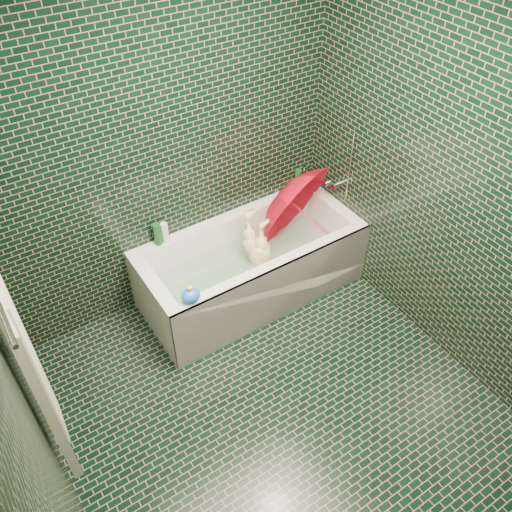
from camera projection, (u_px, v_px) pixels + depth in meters
floor at (277, 411)px, 3.59m from camera, size 2.80×2.80×0.00m
ceiling at (297, 24)px, 1.89m from camera, size 2.80×2.80×0.00m
wall_back at (163, 153)px, 3.60m from camera, size 2.80×0.00×2.80m
wall_left at (25, 400)px, 2.22m from camera, size 0.00×2.80×2.80m
wall_right at (460, 194)px, 3.26m from camera, size 0.00×2.80×2.80m
bathtub at (252, 273)px, 4.24m from camera, size 1.70×0.75×0.55m
bath_mat at (251, 276)px, 4.29m from camera, size 1.35×0.47×0.01m
water at (251, 263)px, 4.19m from camera, size 1.48×0.53×0.00m
towel at (38, 383)px, 2.54m from camera, size 0.08×0.44×1.12m
faucet at (339, 180)px, 4.19m from camera, size 0.18×0.19×0.55m
child at (259, 260)px, 4.21m from camera, size 0.88×0.36×0.24m
umbrella at (307, 216)px, 4.17m from camera, size 1.06×1.05×1.09m
soap_bottle_a at (312, 186)px, 4.52m from camera, size 0.12×0.12×0.27m
soap_bottle_b at (300, 189)px, 4.49m from camera, size 0.12×0.12×0.21m
soap_bottle_c at (305, 189)px, 4.49m from camera, size 0.15×0.15×0.17m
bottle_right_tall at (298, 180)px, 4.41m from camera, size 0.06×0.06×0.20m
bottle_right_pump at (305, 176)px, 4.48m from camera, size 0.06×0.06×0.17m
bottle_left_tall at (157, 234)px, 3.93m from camera, size 0.07×0.07×0.18m
bottle_left_short at (165, 233)px, 3.95m from camera, size 0.07×0.07×0.17m
rubber_duck at (293, 185)px, 4.46m from camera, size 0.12×0.09×0.09m
bath_toy at (191, 295)px, 3.52m from camera, size 0.14×0.11×0.13m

